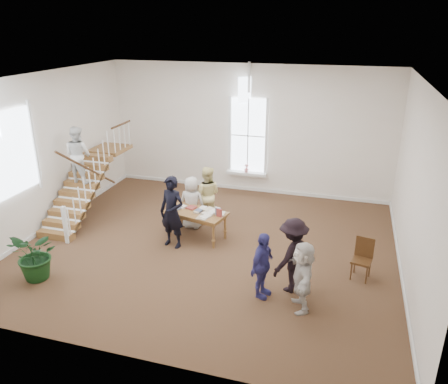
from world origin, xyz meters
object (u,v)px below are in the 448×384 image
(woman_cluster_a, at_px, (262,266))
(woman_cluster_b, at_px, (293,255))
(library_table, at_px, (197,214))
(police_officer, at_px, (172,212))
(floor_plant, at_px, (36,255))
(elderly_woman, at_px, (192,203))
(person_yellow, at_px, (207,195))
(side_chair, at_px, (363,256))
(woman_cluster_c, at_px, (302,276))

(woman_cluster_a, bearing_deg, woman_cluster_b, -37.06)
(woman_cluster_a, relative_size, woman_cluster_b, 0.88)
(library_table, xyz_separation_m, police_officer, (-0.47, -0.65, 0.29))
(woman_cluster_b, distance_m, floor_plant, 6.01)
(elderly_woman, height_order, woman_cluster_a, elderly_woman)
(police_officer, height_order, elderly_woman, police_officer)
(woman_cluster_a, xyz_separation_m, floor_plant, (-5.27, -0.82, -0.14))
(library_table, bearing_deg, person_yellow, 106.53)
(library_table, xyz_separation_m, person_yellow, (-0.07, 1.10, 0.17))
(floor_plant, xyz_separation_m, side_chair, (7.42, 2.28, -0.07))
(side_chair, bearing_deg, woman_cluster_b, -134.12)
(woman_cluster_a, distance_m, side_chair, 2.61)
(woman_cluster_a, bearing_deg, police_officer, 75.73)
(elderly_woman, relative_size, side_chair, 1.56)
(floor_plant, distance_m, side_chair, 7.76)
(police_officer, bearing_deg, woman_cluster_a, -17.38)
(person_yellow, relative_size, woman_cluster_a, 1.14)
(elderly_woman, bearing_deg, person_yellow, -121.31)
(police_officer, xyz_separation_m, floor_plant, (-2.44, -2.47, -0.37))
(woman_cluster_b, bearing_deg, side_chair, 153.15)
(woman_cluster_b, bearing_deg, police_officer, -79.36)
(police_officer, distance_m, elderly_woman, 1.27)
(person_yellow, bearing_deg, elderly_woman, 51.62)
(police_officer, xyz_separation_m, side_chair, (4.97, -0.19, -0.43))
(library_table, relative_size, floor_plant, 1.45)
(police_officer, distance_m, woman_cluster_a, 3.28)
(library_table, bearing_deg, elderly_woman, 134.74)
(side_chair, bearing_deg, library_table, -177.87)
(police_officer, relative_size, floor_plant, 1.58)
(elderly_woman, relative_size, person_yellow, 0.89)
(floor_plant, bearing_deg, police_officer, 45.31)
(elderly_woman, relative_size, woman_cluster_a, 1.02)
(woman_cluster_b, relative_size, side_chair, 1.75)
(woman_cluster_a, height_order, woman_cluster_b, woman_cluster_b)
(woman_cluster_c, bearing_deg, library_table, -143.32)
(woman_cluster_b, height_order, floor_plant, woman_cluster_b)
(person_yellow, bearing_deg, library_table, 86.31)
(elderly_woman, xyz_separation_m, woman_cluster_c, (3.62, -3.10, -0.00))
(woman_cluster_c, bearing_deg, side_chair, 127.35)
(library_table, height_order, woman_cluster_c, woman_cluster_c)
(woman_cluster_a, height_order, side_chair, woman_cluster_a)
(woman_cluster_c, xyz_separation_m, floor_plant, (-6.17, -0.62, -0.15))
(person_yellow, height_order, woman_cluster_b, woman_cluster_b)
(woman_cluster_c, xyz_separation_m, side_chair, (1.25, 1.66, -0.22))
(floor_plant, bearing_deg, woman_cluster_b, 12.21)
(library_table, distance_m, floor_plant, 4.28)
(library_table, bearing_deg, woman_cluster_c, -24.83)
(person_yellow, distance_m, woman_cluster_c, 4.90)
(woman_cluster_b, relative_size, woman_cluster_c, 1.13)
(person_yellow, relative_size, side_chair, 1.74)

